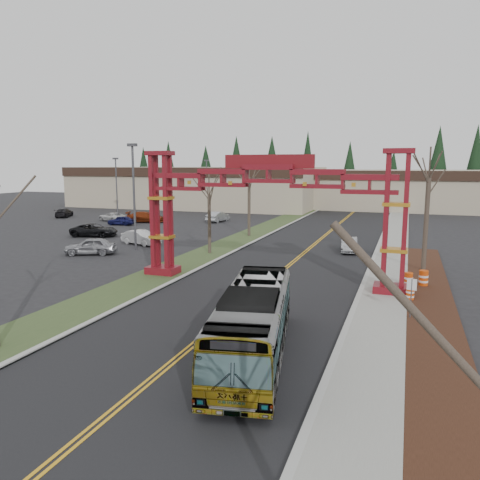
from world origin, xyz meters
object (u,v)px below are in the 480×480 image
at_px(gateway_arch, 268,195).
at_px(bare_tree_median_far, 249,184).
at_px(parked_car_near_c, 94,230).
at_px(parked_car_far_c, 64,213).
at_px(parked_car_near_b, 141,237).
at_px(bare_tree_right_far, 429,179).
at_px(parked_car_far_b, 112,217).
at_px(barrel_north, 423,279).
at_px(silver_sedan, 349,245).
at_px(street_sign, 411,290).
at_px(transit_bus, 253,323).
at_px(barrel_mid, 408,280).
at_px(parked_car_near_a, 91,246).
at_px(retail_building_west, 199,187).
at_px(parked_car_mid_a, 146,217).
at_px(light_pole_mid, 116,184).
at_px(barrel_south, 410,294).
at_px(light_pole_far, 207,182).
at_px(light_pole_near, 134,189).
at_px(retail_building_east, 417,189).
at_px(parked_car_far_a, 218,217).
at_px(bare_tree_median_mid, 209,195).
at_px(parked_car_mid_b, 121,220).

xyz_separation_m(gateway_arch, bare_tree_median_far, (-8.00, 19.69, -0.11)).
relative_size(parked_car_near_c, parked_car_far_c, 1.12).
height_order(parked_car_near_b, bare_tree_right_far, bare_tree_right_far).
xyz_separation_m(parked_car_far_b, barrel_north, (40.87, -24.05, -0.07)).
distance_m(silver_sedan, street_sign, 19.16).
relative_size(transit_bus, barrel_mid, 10.55).
bearing_deg(barrel_north, parked_car_far_b, 149.53).
bearing_deg(barrel_north, parked_car_near_a, 175.86).
bearing_deg(parked_car_near_b, bare_tree_median_far, -26.97).
xyz_separation_m(retail_building_west, transit_bus, (32.90, -65.92, -2.27)).
distance_m(parked_car_mid_a, light_pole_mid, 8.14).
bearing_deg(parked_car_near_c, bare_tree_right_far, -114.10).
bearing_deg(bare_tree_median_far, parked_car_near_a, -123.12).
bearing_deg(barrel_south, retail_building_west, 125.32).
distance_m(bare_tree_median_far, street_sign, 30.05).
bearing_deg(parked_car_far_c, light_pole_far, -163.63).
bearing_deg(retail_building_west, light_pole_mid, -94.75).
relative_size(parked_car_near_a, parked_car_far_b, 1.00).
bearing_deg(transit_bus, barrel_mid, 55.49).
distance_m(parked_car_near_b, barrel_north, 27.51).
xyz_separation_m(parked_car_near_a, barrel_south, (26.90, -5.76, -0.32)).
relative_size(light_pole_mid, light_pole_far, 1.02).
distance_m(gateway_arch, light_pole_near, 17.61).
height_order(transit_bus, parked_car_far_c, transit_bus).
bearing_deg(parked_car_mid_a, barrel_mid, -144.86).
height_order(retail_building_east, bare_tree_median_far, bare_tree_median_far).
bearing_deg(transit_bus, bare_tree_right_far, 58.81).
bearing_deg(transit_bus, parked_car_far_a, 103.16).
bearing_deg(bare_tree_median_mid, parked_car_near_a, -157.90).
xyz_separation_m(parked_car_mid_b, barrel_mid, (36.20, -21.29, -0.11)).
distance_m(parked_car_near_a, parked_car_far_c, 33.53).
relative_size(parked_car_near_c, bare_tree_median_mid, 0.71).
distance_m(transit_bus, barrel_mid, 15.28).
height_order(parked_car_far_a, light_pole_near, light_pole_near).
bearing_deg(light_pole_far, parked_car_near_a, -81.33).
bearing_deg(barrel_north, barrel_south, -102.30).
relative_size(parked_car_mid_b, barrel_north, 3.25).
relative_size(parked_car_near_c, parked_car_far_b, 1.15).
bearing_deg(light_pole_mid, street_sign, -39.78).
distance_m(gateway_arch, parked_car_far_b, 41.22).
bearing_deg(light_pole_near, retail_building_east, 64.56).
height_order(silver_sedan, parked_car_near_b, parked_car_near_b).
bearing_deg(barrel_mid, barrel_south, -88.13).
xyz_separation_m(retail_building_west, parked_car_mid_b, (2.76, -30.63, -3.14)).
relative_size(parked_car_near_a, barrel_north, 4.03).
distance_m(parked_car_near_c, parked_car_mid_b, 10.09).
xyz_separation_m(bare_tree_right_far, barrel_south, (-0.94, -8.62, -6.48)).
bearing_deg(retail_building_west, bare_tree_median_mid, -64.12).
relative_size(parked_car_mid_a, street_sign, 2.41).
relative_size(street_sign, barrel_south, 2.46).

